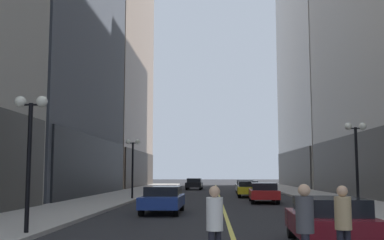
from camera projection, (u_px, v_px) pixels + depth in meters
ground_plane at (219, 196)px, 39.86m from camera, size 200.00×200.00×0.00m
sidewalk_left at (123, 195)px, 40.20m from camera, size 4.50×78.00×0.15m
sidewalk_right at (317, 195)px, 39.53m from camera, size 4.50×78.00×0.15m
lane_centre_stripe at (219, 196)px, 39.86m from camera, size 0.16×70.00×0.01m
building_left_far at (93, 45)px, 67.68m from camera, size 14.67×26.00×40.89m
building_right_far at (327, 25)px, 66.58m from camera, size 10.90×26.00×46.01m
car_maroon at (329, 219)px, 12.83m from camera, size 2.12×4.31×1.32m
car_blue at (163, 199)px, 23.16m from camera, size 1.94×4.50×1.32m
car_red at (263, 192)px, 31.13m from camera, size 2.00×4.70×1.32m
car_yellow at (248, 188)px, 38.33m from camera, size 1.88×4.54×1.32m
car_white at (245, 186)px, 45.21m from camera, size 1.82×4.51×1.32m
car_black at (194, 183)px, 55.35m from camera, size 1.96×4.75×1.32m
pedestrian_with_orange_bag at (305, 223)px, 8.84m from camera, size 0.38×0.38×1.78m
pedestrian_in_white_shirt at (215, 222)px, 9.43m from camera, size 0.48×0.48×1.73m
pedestrian_in_tan_trench at (343, 221)px, 9.57m from camera, size 0.41×0.41×1.73m
street_lamp_left_near at (30, 133)px, 14.85m from camera, size 1.06×0.36×4.43m
street_lamp_left_far at (133, 155)px, 34.24m from camera, size 1.06×0.36×4.43m
street_lamp_right_mid at (356, 147)px, 22.84m from camera, size 1.06×0.36×4.43m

